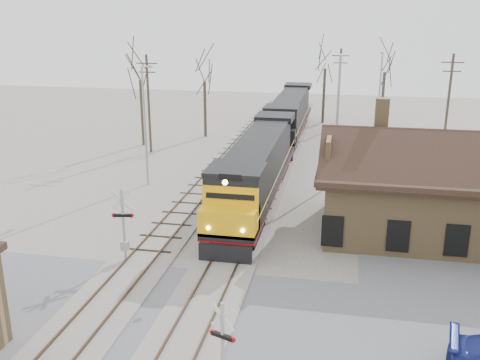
# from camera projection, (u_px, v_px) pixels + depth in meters

# --- Properties ---
(ground) EXTENTS (140.00, 140.00, 0.00)m
(ground) POSITION_uv_depth(u_px,v_px,m) (198.00, 319.00, 23.38)
(ground) COLOR #A39D93
(ground) RESTS_ON ground
(road) EXTENTS (60.00, 9.00, 0.03)m
(road) POSITION_uv_depth(u_px,v_px,m) (198.00, 318.00, 23.37)
(road) COLOR slate
(road) RESTS_ON ground
(track_main) EXTENTS (3.40, 90.00, 0.24)m
(track_main) POSITION_uv_depth(u_px,v_px,m) (255.00, 203.00, 37.40)
(track_main) COLOR #A39D93
(track_main) RESTS_ON ground
(track_siding) EXTENTS (3.40, 90.00, 0.24)m
(track_siding) POSITION_uv_depth(u_px,v_px,m) (193.00, 199.00, 38.24)
(track_siding) COLOR #A39D93
(track_siding) RESTS_ON ground
(depot) EXTENTS (15.20, 9.31, 7.90)m
(depot) POSITION_uv_depth(u_px,v_px,m) (446.00, 196.00, 31.67)
(depot) COLOR olive
(depot) RESTS_ON ground
(locomotive_lead) EXTENTS (3.11, 20.81, 4.62)m
(locomotive_lead) POSITION_uv_depth(u_px,v_px,m) (256.00, 170.00, 36.92)
(locomotive_lead) COLOR black
(locomotive_lead) RESTS_ON ground
(locomotive_trailing) EXTENTS (3.11, 20.81, 4.37)m
(locomotive_trailing) POSITION_uv_depth(u_px,v_px,m) (289.00, 116.00, 56.66)
(locomotive_trailing) COLOR black
(locomotive_trailing) RESTS_ON ground
(crossbuck_near) EXTENTS (0.99, 0.43, 3.60)m
(crossbuck_near) POSITION_uv_depth(u_px,v_px,m) (223.00, 352.00, 18.24)
(crossbuck_near) COLOR #A5A8AD
(crossbuck_near) RESTS_ON ground
(crossbuck_far) EXTENTS (1.17, 0.31, 4.10)m
(crossbuck_far) POSITION_uv_depth(u_px,v_px,m) (124.00, 229.00, 28.18)
(crossbuck_far) COLOR #A5A8AD
(crossbuck_far) RESTS_ON ground
(streetlight_a) EXTENTS (0.25, 2.04, 9.08)m
(streetlight_a) POSITION_uv_depth(u_px,v_px,m) (145.00, 120.00, 40.44)
(streetlight_a) COLOR #A5A8AD
(streetlight_a) RESTS_ON ground
(streetlight_b) EXTENTS (0.25, 2.04, 9.90)m
(streetlight_b) POSITION_uv_depth(u_px,v_px,m) (337.00, 114.00, 40.36)
(streetlight_b) COLOR #A5A8AD
(streetlight_b) RESTS_ON ground
(streetlight_c) EXTENTS (0.25, 2.04, 9.17)m
(streetlight_c) POSITION_uv_depth(u_px,v_px,m) (379.00, 93.00, 53.83)
(streetlight_c) COLOR #A5A8AD
(streetlight_c) RESTS_ON ground
(utility_pole_a) EXTENTS (2.00, 0.24, 9.20)m
(utility_pole_a) POSITION_uv_depth(u_px,v_px,m) (149.00, 102.00, 50.14)
(utility_pole_a) COLOR #382D23
(utility_pole_a) RESTS_ON ground
(utility_pole_b) EXTENTS (2.00, 0.24, 9.02)m
(utility_pole_b) POSITION_uv_depth(u_px,v_px,m) (339.00, 87.00, 61.42)
(utility_pole_b) COLOR #382D23
(utility_pole_b) RESTS_ON ground
(utility_pole_c) EXTENTS (2.00, 0.24, 9.33)m
(utility_pole_c) POSITION_uv_depth(u_px,v_px,m) (448.00, 102.00, 49.60)
(utility_pole_c) COLOR #382D23
(utility_pole_c) RESTS_ON ground
(tree_a) EXTENTS (4.34, 4.34, 10.64)m
(tree_a) POSITION_uv_depth(u_px,v_px,m) (140.00, 69.00, 52.14)
(tree_a) COLOR #382D23
(tree_a) RESTS_ON ground
(tree_b) EXTENTS (3.95, 3.95, 9.68)m
(tree_b) POSITION_uv_depth(u_px,v_px,m) (204.00, 72.00, 56.09)
(tree_b) COLOR #382D23
(tree_b) RESTS_ON ground
(tree_c) EXTENTS (4.35, 4.35, 10.65)m
(tree_c) POSITION_uv_depth(u_px,v_px,m) (325.00, 59.00, 63.14)
(tree_c) COLOR #382D23
(tree_c) RESTS_ON ground
(tree_d) EXTENTS (4.31, 4.31, 10.55)m
(tree_d) POSITION_uv_depth(u_px,v_px,m) (385.00, 63.00, 59.92)
(tree_d) COLOR #382D23
(tree_d) RESTS_ON ground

